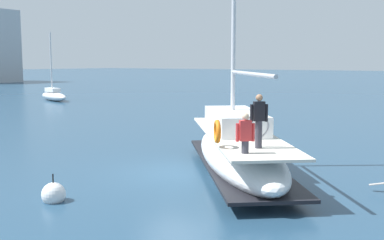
# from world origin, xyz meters

# --- Properties ---
(ground_plane) EXTENTS (400.00, 400.00, 0.00)m
(ground_plane) POSITION_xyz_m (0.00, 0.00, 0.00)
(ground_plane) COLOR navy
(main_sailboat) EXTENTS (8.88, 8.03, 12.02)m
(main_sailboat) POSITION_xyz_m (1.15, -1.85, 0.90)
(main_sailboat) COLOR silver
(main_sailboat) RESTS_ON ground
(moored_cutter_left) EXTENTS (2.92, 5.67, 6.95)m
(moored_cutter_left) POSITION_xyz_m (17.84, 28.82, 0.57)
(moored_cutter_left) COLOR silver
(moored_cutter_left) RESTS_ON ground
(mooring_buoy) EXTENTS (0.69, 0.69, 0.94)m
(mooring_buoy) POSITION_xyz_m (-4.76, 0.88, 0.21)
(mooring_buoy) COLOR silver
(mooring_buoy) RESTS_ON ground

